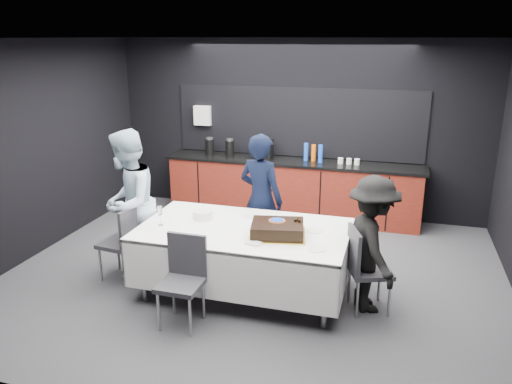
{
  "coord_description": "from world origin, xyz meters",
  "views": [
    {
      "loc": [
        1.56,
        -5.33,
        2.83
      ],
      "look_at": [
        0.0,
        0.1,
        1.05
      ],
      "focal_mm": 35.0,
      "sensor_mm": 36.0,
      "label": 1
    }
  ],
  "objects_px": {
    "cake_assembly": "(278,229)",
    "person_center": "(261,199)",
    "chair_left": "(124,238)",
    "champagne_flute": "(160,212)",
    "person_left": "(128,203)",
    "person_right": "(372,245)",
    "chair_right": "(363,264)",
    "chair_near": "(184,274)",
    "party_table": "(244,240)",
    "plate_stack": "(203,214)"
  },
  "relations": [
    {
      "from": "chair_right",
      "to": "person_left",
      "type": "relative_size",
      "value": 0.52
    },
    {
      "from": "chair_left",
      "to": "chair_near",
      "type": "height_order",
      "value": "same"
    },
    {
      "from": "cake_assembly",
      "to": "person_center",
      "type": "distance_m",
      "value": 1.05
    },
    {
      "from": "plate_stack",
      "to": "person_right",
      "type": "xyz_separation_m",
      "value": [
        1.95,
        -0.14,
        -0.09
      ]
    },
    {
      "from": "party_table",
      "to": "person_left",
      "type": "relative_size",
      "value": 1.3
    },
    {
      "from": "champagne_flute",
      "to": "person_right",
      "type": "height_order",
      "value": "person_right"
    },
    {
      "from": "plate_stack",
      "to": "chair_right",
      "type": "height_order",
      "value": "chair_right"
    },
    {
      "from": "plate_stack",
      "to": "person_right",
      "type": "bearing_deg",
      "value": -4.04
    },
    {
      "from": "champagne_flute",
      "to": "person_center",
      "type": "height_order",
      "value": "person_center"
    },
    {
      "from": "person_right",
      "to": "person_left",
      "type": "bearing_deg",
      "value": 64.63
    },
    {
      "from": "party_table",
      "to": "cake_assembly",
      "type": "xyz_separation_m",
      "value": [
        0.41,
        -0.11,
        0.21
      ]
    },
    {
      "from": "cake_assembly",
      "to": "chair_right",
      "type": "xyz_separation_m",
      "value": [
        0.91,
        0.07,
        -0.32
      ]
    },
    {
      "from": "chair_left",
      "to": "plate_stack",
      "type": "bearing_deg",
      "value": 16.3
    },
    {
      "from": "chair_right",
      "to": "person_center",
      "type": "distance_m",
      "value": 1.65
    },
    {
      "from": "chair_left",
      "to": "champagne_flute",
      "type": "bearing_deg",
      "value": -7.53
    },
    {
      "from": "cake_assembly",
      "to": "chair_right",
      "type": "height_order",
      "value": "cake_assembly"
    },
    {
      "from": "cake_assembly",
      "to": "chair_right",
      "type": "distance_m",
      "value": 0.97
    },
    {
      "from": "party_table",
      "to": "person_right",
      "type": "distance_m",
      "value": 1.4
    },
    {
      "from": "party_table",
      "to": "person_right",
      "type": "xyz_separation_m",
      "value": [
        1.4,
        0.02,
        0.1
      ]
    },
    {
      "from": "champagne_flute",
      "to": "person_left",
      "type": "relative_size",
      "value": 0.13
    },
    {
      "from": "cake_assembly",
      "to": "champagne_flute",
      "type": "distance_m",
      "value": 1.35
    },
    {
      "from": "champagne_flute",
      "to": "person_center",
      "type": "xyz_separation_m",
      "value": [
        0.9,
        1.01,
        -0.09
      ]
    },
    {
      "from": "person_left",
      "to": "chair_right",
      "type": "bearing_deg",
      "value": 77.24
    },
    {
      "from": "chair_near",
      "to": "chair_right",
      "type": "bearing_deg",
      "value": 23.06
    },
    {
      "from": "chair_near",
      "to": "person_right",
      "type": "xyz_separation_m",
      "value": [
        1.8,
        0.79,
        0.2
      ]
    },
    {
      "from": "party_table",
      "to": "person_left",
      "type": "height_order",
      "value": "person_left"
    },
    {
      "from": "party_table",
      "to": "chair_left",
      "type": "bearing_deg",
      "value": -175.97
    },
    {
      "from": "chair_right",
      "to": "chair_left",
      "type": "bearing_deg",
      "value": -178.58
    },
    {
      "from": "cake_assembly",
      "to": "chair_near",
      "type": "xyz_separation_m",
      "value": [
        -0.81,
        -0.66,
        -0.32
      ]
    },
    {
      "from": "chair_left",
      "to": "chair_right",
      "type": "distance_m",
      "value": 2.78
    },
    {
      "from": "plate_stack",
      "to": "person_left",
      "type": "bearing_deg",
      "value": -176.9
    },
    {
      "from": "plate_stack",
      "to": "chair_left",
      "type": "distance_m",
      "value": 0.98
    },
    {
      "from": "chair_near",
      "to": "person_right",
      "type": "bearing_deg",
      "value": 23.76
    },
    {
      "from": "champagne_flute",
      "to": "chair_right",
      "type": "relative_size",
      "value": 0.24
    },
    {
      "from": "party_table",
      "to": "chair_right",
      "type": "relative_size",
      "value": 2.51
    },
    {
      "from": "champagne_flute",
      "to": "person_left",
      "type": "xyz_separation_m",
      "value": [
        -0.57,
        0.28,
        -0.04
      ]
    },
    {
      "from": "party_table",
      "to": "chair_near",
      "type": "height_order",
      "value": "chair_near"
    },
    {
      "from": "person_center",
      "to": "person_left",
      "type": "height_order",
      "value": "person_left"
    },
    {
      "from": "chair_left",
      "to": "chair_near",
      "type": "distance_m",
      "value": 1.25
    },
    {
      "from": "plate_stack",
      "to": "chair_left",
      "type": "bearing_deg",
      "value": -163.7
    },
    {
      "from": "party_table",
      "to": "champagne_flute",
      "type": "relative_size",
      "value": 10.36
    },
    {
      "from": "person_right",
      "to": "party_table",
      "type": "bearing_deg",
      "value": 67.29
    },
    {
      "from": "plate_stack",
      "to": "person_left",
      "type": "xyz_separation_m",
      "value": [
        -0.94,
        -0.05,
        0.06
      ]
    },
    {
      "from": "cake_assembly",
      "to": "person_center",
      "type": "bearing_deg",
      "value": 115.28
    },
    {
      "from": "chair_left",
      "to": "person_right",
      "type": "xyz_separation_m",
      "value": [
        2.85,
        0.13,
        0.2
      ]
    },
    {
      "from": "chair_right",
      "to": "person_right",
      "type": "bearing_deg",
      "value": 38.15
    },
    {
      "from": "plate_stack",
      "to": "person_right",
      "type": "height_order",
      "value": "person_right"
    },
    {
      "from": "person_left",
      "to": "person_center",
      "type": "bearing_deg",
      "value": 106.75
    },
    {
      "from": "cake_assembly",
      "to": "party_table",
      "type": "bearing_deg",
      "value": 165.63
    },
    {
      "from": "chair_left",
      "to": "person_left",
      "type": "distance_m",
      "value": 0.42
    }
  ]
}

